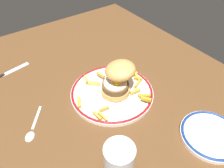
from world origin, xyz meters
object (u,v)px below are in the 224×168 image
object	(u,v)px
spoon	(31,132)
dinner_plate	(112,92)
knife	(3,75)
side_plate	(211,135)
water_glass	(119,162)
burger	(118,78)

from	to	relation	value
spoon	dinner_plate	bearing A→B (deg)	88.57
knife	spoon	distance (cm)	31.34
side_plate	knife	world-z (taller)	side_plate
dinner_plate	spoon	world-z (taller)	dinner_plate
knife	spoon	xyz separation A→B (cm)	(31.34, -0.65, 0.10)
water_glass	knife	bearing A→B (deg)	-166.57
dinner_plate	side_plate	bearing A→B (deg)	22.90
dinner_plate	burger	xyz separation A→B (cm)	(1.13, 1.63, 6.47)
water_glass	spoon	distance (cm)	27.97
knife	spoon	size ratio (longest dim) A/B	1.54
dinner_plate	water_glass	distance (cm)	27.64
water_glass	dinner_plate	bearing A→B (deg)	148.06
dinner_plate	side_plate	size ratio (longest dim) A/B	1.63
side_plate	spoon	xyz separation A→B (cm)	(-31.17, -41.24, -0.48)
spoon	water_glass	bearing A→B (deg)	30.01
side_plate	spoon	bearing A→B (deg)	-127.08
burger	knife	bearing A→B (deg)	-138.51
burger	water_glass	bearing A→B (deg)	-36.08
water_glass	spoon	xyz separation A→B (cm)	(-23.99, -13.86, -3.82)
dinner_plate	knife	bearing A→B (deg)	-139.14
dinner_plate	side_plate	xyz separation A→B (cm)	(30.46, 12.87, -0.00)
knife	water_glass	bearing A→B (deg)	13.43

